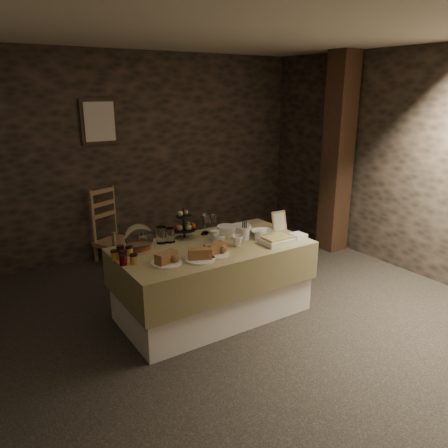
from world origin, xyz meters
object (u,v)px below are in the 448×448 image
buffet_table (213,275)px  timber_column (338,155)px  fruit_stand (185,226)px  chair (113,228)px

buffet_table → timber_column: size_ratio=0.70×
fruit_stand → timber_column: bearing=8.5°
chair → timber_column: (2.67, -1.27, 0.89)m
chair → fruit_stand: fruit_stand is taller
buffet_table → chair: chair is taller
chair → fruit_stand: 1.71m
chair → fruit_stand: bearing=-107.9°
buffet_table → timber_column: bearing=16.5°
fruit_stand → buffet_table: bearing=-70.6°
timber_column → chair: bearing=154.5°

